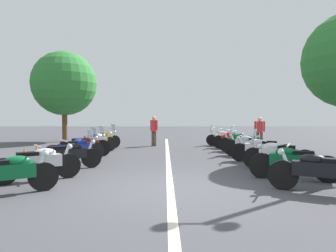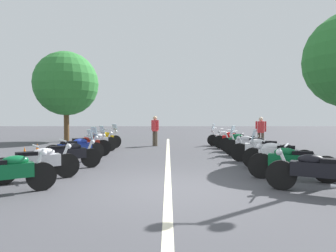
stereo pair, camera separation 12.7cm
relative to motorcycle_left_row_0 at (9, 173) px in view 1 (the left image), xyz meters
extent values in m
plane|color=#424247|center=(0.50, -3.29, -0.45)|extent=(80.00, 80.00, 0.00)
cube|color=beige|center=(4.94, -3.29, -0.45)|extent=(19.75, 0.16, 0.01)
cylinder|color=black|center=(0.38, -0.55, -0.14)|extent=(0.47, 0.59, 0.62)
cube|color=#0C592D|center=(-0.01, 0.02, 0.04)|extent=(0.83, 1.02, 0.30)
ellipsoid|color=#0C592D|center=(0.09, -0.13, 0.24)|extent=(0.51, 0.58, 0.22)
cylinder|color=silver|center=(0.34, -0.50, 0.16)|extent=(0.22, 0.28, 0.58)
cylinder|color=silver|center=(0.32, -0.47, 0.52)|extent=(0.53, 0.39, 0.04)
sphere|color=silver|center=(0.41, -0.59, 0.36)|extent=(0.14, 0.14, 0.14)
cylinder|color=black|center=(1.72, -0.65, -0.13)|extent=(0.47, 0.61, 0.64)
cylinder|color=black|center=(0.91, 0.59, -0.13)|extent=(0.47, 0.61, 0.64)
cube|color=silver|center=(1.32, -0.03, 0.05)|extent=(0.85, 1.09, 0.30)
ellipsoid|color=silver|center=(1.41, -0.18, 0.25)|extent=(0.50, 0.58, 0.22)
cube|color=black|center=(1.19, 0.15, 0.23)|extent=(0.48, 0.54, 0.12)
cylinder|color=silver|center=(1.69, -0.59, 0.17)|extent=(0.22, 0.28, 0.58)
cylinder|color=silver|center=(1.67, -0.56, 0.53)|extent=(0.54, 0.38, 0.04)
sphere|color=silver|center=(1.75, -0.69, 0.37)|extent=(0.14, 0.14, 0.14)
cylinder|color=silver|center=(1.22, 0.44, -0.23)|extent=(0.37, 0.50, 0.08)
cylinder|color=black|center=(3.27, -0.88, -0.15)|extent=(0.43, 0.59, 0.60)
cylinder|color=black|center=(2.51, 0.40, -0.15)|extent=(0.43, 0.59, 0.60)
cube|color=black|center=(2.89, -0.24, 0.03)|extent=(0.82, 1.11, 0.30)
ellipsoid|color=black|center=(2.98, -0.39, 0.23)|extent=(0.49, 0.58, 0.22)
cube|color=black|center=(2.78, -0.05, 0.21)|extent=(0.47, 0.55, 0.12)
cylinder|color=silver|center=(3.24, -0.83, 0.15)|extent=(0.21, 0.28, 0.58)
cylinder|color=silver|center=(3.22, -0.79, 0.51)|extent=(0.55, 0.35, 0.04)
sphere|color=silver|center=(3.30, -0.92, 0.35)|extent=(0.14, 0.14, 0.14)
cylinder|color=silver|center=(2.81, 0.24, -0.24)|extent=(0.35, 0.51, 0.08)
cube|color=silver|center=(3.26, -0.86, 0.58)|extent=(0.37, 0.29, 0.32)
cylinder|color=black|center=(4.67, -0.66, -0.11)|extent=(0.55, 0.60, 0.67)
cylinder|color=black|center=(3.69, 0.46, -0.11)|extent=(0.55, 0.60, 0.67)
cube|color=navy|center=(4.18, -0.10, 0.07)|extent=(0.96, 1.04, 0.30)
ellipsoid|color=navy|center=(4.29, -0.24, 0.27)|extent=(0.54, 0.56, 0.22)
cube|color=black|center=(4.03, 0.06, 0.25)|extent=(0.51, 0.53, 0.12)
cylinder|color=silver|center=(4.63, -0.62, 0.19)|extent=(0.24, 0.26, 0.58)
cylinder|color=silver|center=(4.60, -0.59, 0.55)|extent=(0.49, 0.44, 0.04)
sphere|color=silver|center=(4.70, -0.70, 0.39)|extent=(0.14, 0.14, 0.14)
cylinder|color=silver|center=(4.02, 0.35, -0.21)|extent=(0.42, 0.47, 0.08)
cube|color=silver|center=(4.65, -0.65, 0.62)|extent=(0.35, 0.33, 0.32)
cylinder|color=black|center=(5.94, -0.66, -0.12)|extent=(0.47, 0.63, 0.66)
cylinder|color=black|center=(5.17, 0.55, -0.12)|extent=(0.47, 0.63, 0.66)
cube|color=maroon|center=(5.56, -0.06, 0.06)|extent=(0.82, 1.07, 0.30)
ellipsoid|color=maroon|center=(5.65, -0.21, 0.26)|extent=(0.50, 0.58, 0.22)
cube|color=black|center=(5.44, 0.13, 0.24)|extent=(0.48, 0.54, 0.12)
cylinder|color=silver|center=(5.91, -0.61, 0.18)|extent=(0.21, 0.28, 0.58)
cylinder|color=silver|center=(5.88, -0.58, 0.54)|extent=(0.55, 0.36, 0.04)
sphere|color=silver|center=(5.96, -0.71, 0.38)|extent=(0.14, 0.14, 0.14)
cylinder|color=silver|center=(5.48, 0.40, -0.22)|extent=(0.36, 0.51, 0.08)
cube|color=silver|center=(5.93, -0.65, 0.61)|extent=(0.37, 0.29, 0.32)
cylinder|color=black|center=(7.60, -0.64, -0.12)|extent=(0.54, 0.59, 0.66)
cylinder|color=black|center=(6.64, 0.45, -0.12)|extent=(0.54, 0.59, 0.66)
cube|color=silver|center=(7.12, -0.10, 0.06)|extent=(0.94, 1.01, 0.30)
ellipsoid|color=silver|center=(7.24, -0.23, 0.26)|extent=(0.54, 0.56, 0.22)
cube|color=black|center=(6.97, 0.07, 0.24)|extent=(0.51, 0.53, 0.12)
cylinder|color=silver|center=(7.56, -0.59, 0.18)|extent=(0.24, 0.26, 0.58)
cylinder|color=silver|center=(7.53, -0.56, 0.54)|extent=(0.49, 0.44, 0.04)
sphere|color=silver|center=(7.63, -0.67, 0.38)|extent=(0.14, 0.14, 0.14)
cylinder|color=silver|center=(6.96, 0.35, -0.22)|extent=(0.43, 0.46, 0.08)
cylinder|color=black|center=(8.96, -0.63, -0.13)|extent=(0.53, 0.57, 0.64)
cylinder|color=black|center=(8.05, 0.41, -0.13)|extent=(0.53, 0.57, 0.64)
cube|color=#EAB214|center=(8.51, -0.11, 0.05)|extent=(0.90, 0.97, 0.30)
ellipsoid|color=#EAB214|center=(8.62, -0.25, 0.25)|extent=(0.54, 0.56, 0.22)
cube|color=black|center=(8.36, 0.05, 0.23)|extent=(0.51, 0.53, 0.12)
cylinder|color=silver|center=(8.92, -0.59, 0.17)|extent=(0.24, 0.26, 0.58)
cylinder|color=silver|center=(8.89, -0.56, 0.53)|extent=(0.49, 0.44, 0.04)
sphere|color=silver|center=(8.99, -0.67, 0.37)|extent=(0.14, 0.14, 0.14)
cylinder|color=silver|center=(8.37, 0.32, -0.22)|extent=(0.42, 0.47, 0.08)
cube|color=silver|center=(8.95, -0.62, 0.60)|extent=(0.35, 0.33, 0.32)
cylinder|color=black|center=(0.43, -5.77, -0.12)|extent=(0.42, 0.64, 0.65)
cube|color=black|center=(0.09, -6.45, 0.06)|extent=(0.77, 1.16, 0.30)
ellipsoid|color=black|center=(0.17, -6.29, 0.26)|extent=(0.47, 0.58, 0.22)
cube|color=black|center=(-0.01, -6.64, 0.24)|extent=(0.45, 0.55, 0.12)
cylinder|color=silver|center=(0.40, -5.82, 0.18)|extent=(0.19, 0.29, 0.58)
cylinder|color=silver|center=(0.38, -5.86, 0.54)|extent=(0.57, 0.32, 0.04)
sphere|color=silver|center=(0.45, -5.72, 0.38)|extent=(0.14, 0.14, 0.14)
cylinder|color=black|center=(1.65, -5.70, -0.12)|extent=(0.37, 0.66, 0.65)
cylinder|color=black|center=(1.09, -7.11, -0.12)|extent=(0.37, 0.66, 0.65)
cube|color=#0C592D|center=(1.37, -6.41, 0.06)|extent=(0.69, 1.18, 0.30)
ellipsoid|color=#0C592D|center=(1.44, -6.24, 0.26)|extent=(0.43, 0.58, 0.22)
cube|color=black|center=(1.29, -6.61, 0.24)|extent=(0.42, 0.54, 0.12)
cylinder|color=silver|center=(1.63, -5.75, 0.18)|extent=(0.17, 0.30, 0.58)
cylinder|color=silver|center=(1.61, -5.79, 0.54)|extent=(0.59, 0.27, 0.04)
sphere|color=silver|center=(1.67, -5.65, 0.38)|extent=(0.14, 0.14, 0.14)
cylinder|color=silver|center=(1.03, -6.76, -0.22)|extent=(0.28, 0.54, 0.08)
cylinder|color=black|center=(3.06, -5.90, -0.13)|extent=(0.40, 0.65, 0.65)
cylinder|color=black|center=(2.46, -7.20, -0.13)|extent=(0.40, 0.65, 0.65)
cube|color=white|center=(2.76, -6.55, 0.05)|extent=(0.71, 1.11, 0.30)
ellipsoid|color=white|center=(2.83, -6.39, 0.25)|extent=(0.45, 0.58, 0.22)
cube|color=black|center=(2.67, -6.75, 0.23)|extent=(0.44, 0.54, 0.12)
cylinder|color=silver|center=(3.03, -5.96, 0.17)|extent=(0.19, 0.29, 0.58)
cylinder|color=silver|center=(3.02, -5.99, 0.53)|extent=(0.58, 0.30, 0.04)
sphere|color=silver|center=(3.08, -5.86, 0.37)|extent=(0.14, 0.14, 0.14)
cylinder|color=silver|center=(2.41, -6.87, -0.22)|extent=(0.30, 0.53, 0.08)
cube|color=silver|center=(3.05, -5.92, 0.60)|extent=(0.38, 0.26, 0.32)
cylinder|color=black|center=(4.50, -5.83, -0.12)|extent=(0.33, 0.66, 0.65)
cylinder|color=black|center=(4.02, -7.31, -0.12)|extent=(0.33, 0.66, 0.65)
cube|color=white|center=(4.26, -6.57, 0.06)|extent=(0.63, 1.20, 0.30)
ellipsoid|color=white|center=(4.32, -6.40, 0.26)|extent=(0.41, 0.57, 0.22)
cube|color=black|center=(4.19, -6.78, 0.24)|extent=(0.40, 0.54, 0.12)
cylinder|color=silver|center=(4.48, -5.89, 0.18)|extent=(0.16, 0.30, 0.58)
cylinder|color=silver|center=(4.47, -5.93, 0.54)|extent=(0.60, 0.23, 0.04)
sphere|color=silver|center=(4.52, -5.79, 0.38)|extent=(0.14, 0.14, 0.14)
cylinder|color=silver|center=(3.95, -6.96, -0.22)|extent=(0.25, 0.55, 0.08)
cylinder|color=black|center=(6.03, -5.89, -0.11)|extent=(0.46, 0.65, 0.67)
cylinder|color=black|center=(5.29, -7.18, -0.11)|extent=(0.46, 0.65, 0.67)
cube|color=silver|center=(5.66, -6.54, 0.07)|extent=(0.81, 1.12, 0.30)
ellipsoid|color=silver|center=(5.75, -6.38, 0.27)|extent=(0.49, 0.58, 0.22)
cube|color=black|center=(5.55, -6.73, 0.25)|extent=(0.47, 0.55, 0.12)
cylinder|color=silver|center=(6.00, -5.95, 0.19)|extent=(0.21, 0.29, 0.58)
cylinder|color=silver|center=(5.98, -5.98, 0.55)|extent=(0.56, 0.35, 0.04)
sphere|color=silver|center=(6.06, -5.85, 0.39)|extent=(0.14, 0.14, 0.14)
cylinder|color=silver|center=(5.28, -6.83, -0.21)|extent=(0.35, 0.52, 0.08)
cube|color=silver|center=(6.02, -5.91, 0.62)|extent=(0.37, 0.29, 0.32)
cylinder|color=black|center=(7.47, -5.93, -0.13)|extent=(0.43, 0.62, 0.63)
cylinder|color=black|center=(6.81, -7.12, -0.13)|extent=(0.43, 0.62, 0.63)
cube|color=#0C592D|center=(7.14, -6.52, 0.05)|extent=(0.75, 1.04, 0.30)
ellipsoid|color=#0C592D|center=(7.23, -6.37, 0.25)|extent=(0.48, 0.58, 0.22)
cube|color=black|center=(7.03, -6.72, 0.23)|extent=(0.46, 0.55, 0.12)
cylinder|color=silver|center=(7.44, -5.98, 0.17)|extent=(0.20, 0.29, 0.58)
cylinder|color=silver|center=(7.42, -6.02, 0.53)|extent=(0.56, 0.34, 0.04)
sphere|color=silver|center=(7.49, -5.89, 0.37)|extent=(0.14, 0.14, 0.14)
cylinder|color=silver|center=(6.78, -6.79, -0.23)|extent=(0.34, 0.52, 0.08)
cylinder|color=black|center=(8.84, -5.87, -0.13)|extent=(0.40, 0.64, 0.64)
cylinder|color=black|center=(8.26, -7.12, -0.13)|extent=(0.40, 0.64, 0.64)
cube|color=red|center=(8.55, -6.50, 0.05)|extent=(0.70, 1.07, 0.30)
ellipsoid|color=red|center=(8.63, -6.33, 0.25)|extent=(0.46, 0.58, 0.22)
cube|color=black|center=(8.46, -6.69, 0.23)|extent=(0.44, 0.54, 0.12)
cylinder|color=silver|center=(8.82, -5.93, 0.17)|extent=(0.19, 0.29, 0.58)
cylinder|color=silver|center=(8.80, -5.96, 0.53)|extent=(0.58, 0.30, 0.04)
sphere|color=silver|center=(8.87, -5.83, 0.37)|extent=(0.14, 0.14, 0.14)
cylinder|color=silver|center=(8.21, -6.79, -0.23)|extent=(0.31, 0.53, 0.08)
cylinder|color=black|center=(10.14, -5.73, -0.15)|extent=(0.37, 0.61, 0.61)
cylinder|color=black|center=(9.54, -7.12, -0.15)|extent=(0.37, 0.61, 0.61)
cube|color=white|center=(9.84, -6.42, 0.03)|extent=(0.71, 1.17, 0.30)
ellipsoid|color=white|center=(9.91, -6.26, 0.23)|extent=(0.44, 0.58, 0.22)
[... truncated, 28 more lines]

